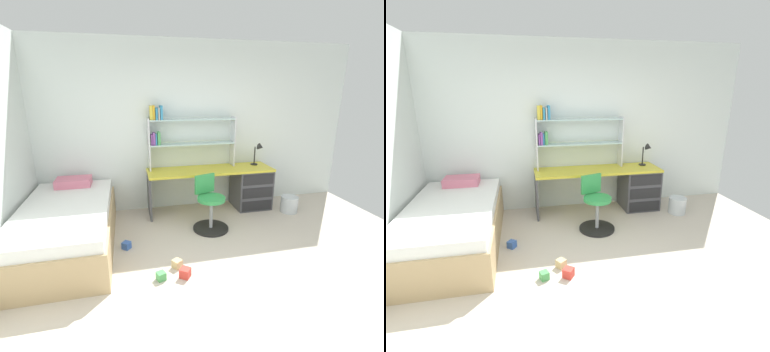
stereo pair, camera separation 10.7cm
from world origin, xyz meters
TOP-DOWN VIEW (x-y plane):
  - ground_plane at (0.00, 0.00)m, footprint 5.78×5.68m
  - room_shell at (-1.20, 1.19)m, footprint 5.78×5.68m
  - desk at (0.87, 2.03)m, footprint 2.06×0.57m
  - bookshelf_hutch at (-0.13, 2.20)m, footprint 1.42×0.22m
  - desk_lamp at (1.20, 2.09)m, footprint 0.20×0.17m
  - swivel_chair at (0.12, 1.37)m, footprint 0.52×0.52m
  - bed_platform at (-1.81, 1.29)m, footprint 1.12×2.08m
  - waste_bin at (1.59, 1.64)m, footprint 0.28×0.28m
  - toy_block_red_0 at (-0.46, 0.33)m, footprint 0.15×0.15m
  - toy_block_blue_1 at (-1.09, 1.07)m, footprint 0.13×0.13m
  - toy_block_green_2 at (-0.73, 0.35)m, footprint 0.11×0.11m
  - toy_block_natural_3 at (-0.52, 0.53)m, footprint 0.13×0.13m

SIDE VIEW (x-z plane):
  - ground_plane at x=0.00m, z-range -0.02..0.00m
  - toy_block_green_2 at x=-0.73m, z-range 0.00..0.09m
  - toy_block_blue_1 at x=-1.09m, z-range 0.00..0.09m
  - toy_block_natural_3 at x=-0.52m, z-range 0.00..0.09m
  - toy_block_red_0 at x=-0.46m, z-range 0.00..0.10m
  - waste_bin at x=1.59m, z-range 0.00..0.27m
  - bed_platform at x=-1.81m, z-range -0.06..0.64m
  - swivel_chair at x=0.12m, z-range -0.08..0.71m
  - desk at x=0.87m, z-range 0.04..0.76m
  - desk_lamp at x=1.20m, z-range 0.79..1.17m
  - bookshelf_hutch at x=-0.13m, z-range 0.81..1.83m
  - room_shell at x=-1.20m, z-range 0.00..2.73m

